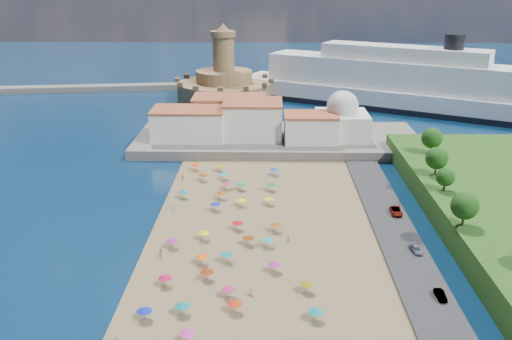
{
  "coord_description": "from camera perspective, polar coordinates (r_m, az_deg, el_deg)",
  "views": [
    {
      "loc": [
        6.68,
        -103.17,
        52.87
      ],
      "look_at": [
        4.0,
        25.0,
        8.0
      ],
      "focal_mm": 40.0,
      "sensor_mm": 36.0,
      "label": 1
    }
  ],
  "objects": [
    {
      "name": "ground",
      "position": [
        116.12,
        -2.25,
        -7.81
      ],
      "size": [
        700.0,
        700.0,
        0.0
      ],
      "primitive_type": "plane",
      "color": "#071938",
      "rests_on": "ground"
    },
    {
      "name": "terrace",
      "position": [
        183.53,
        2.19,
        3.02
      ],
      "size": [
        90.0,
        36.0,
        3.0
      ],
      "primitive_type": "cube",
      "color": "#59544C",
      "rests_on": "ground"
    },
    {
      "name": "jetty",
      "position": [
        218.2,
        -3.77,
        5.55
      ],
      "size": [
        18.0,
        70.0,
        2.4
      ],
      "primitive_type": "cube",
      "color": "#59544C",
      "rests_on": "ground"
    },
    {
      "name": "breakwater",
      "position": [
        286.17,
        -23.09,
        7.38
      ],
      "size": [
        199.03,
        34.77,
        2.6
      ],
      "primitive_type": "cube",
      "rotation": [
        0.0,
        0.0,
        0.14
      ],
      "color": "#59544C",
      "rests_on": "ground"
    },
    {
      "name": "waterfront_buildings",
      "position": [
        182.7,
        -1.9,
        5.02
      ],
      "size": [
        57.0,
        29.0,
        11.0
      ],
      "color": "silver",
      "rests_on": "terrace"
    },
    {
      "name": "domed_building",
      "position": [
        181.12,
        8.59,
        5.05
      ],
      "size": [
        16.0,
        16.0,
        15.0
      ],
      "color": "silver",
      "rests_on": "terrace"
    },
    {
      "name": "fortress",
      "position": [
        246.26,
        -3.21,
        8.45
      ],
      "size": [
        40.0,
        40.0,
        32.4
      ],
      "color": "#99744C",
      "rests_on": "ground"
    },
    {
      "name": "cruise_ship",
      "position": [
        237.47,
        14.34,
        8.07
      ],
      "size": [
        133.39,
        84.53,
        30.62
      ],
      "color": "black",
      "rests_on": "ground"
    },
    {
      "name": "beach_parasols",
      "position": [
        105.55,
        -3.48,
        -9.47
      ],
      "size": [
        32.35,
        113.99,
        2.2
      ],
      "color": "gray",
      "rests_on": "beach"
    },
    {
      "name": "beachgoers",
      "position": [
        115.25,
        -4.94,
        -7.47
      ],
      "size": [
        28.65,
        93.59,
        1.87
      ],
      "color": "tan",
      "rests_on": "beach"
    },
    {
      "name": "parked_cars",
      "position": [
        113.5,
        16.21,
        -8.53
      ],
      "size": [
        2.68,
        64.62,
        1.44
      ],
      "color": "gray",
      "rests_on": "promenade"
    },
    {
      "name": "hillside_trees",
      "position": [
        113.59,
        23.05,
        -4.37
      ],
      "size": [
        16.32,
        108.02,
        8.23
      ],
      "color": "#382314",
      "rests_on": "hillside"
    }
  ]
}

